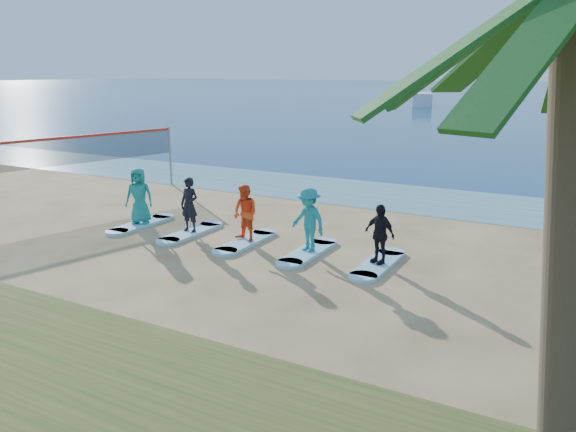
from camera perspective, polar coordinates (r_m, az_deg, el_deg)
The scene contains 15 objects.
ground at distance 13.87m, azimuth -6.45°, elevation -5.88°, with size 600.00×600.00×0.00m, color tan.
shallow_water at distance 22.91m, azimuth 8.84°, elevation 2.20°, with size 600.00×600.00×0.00m, color teal.
ocean at distance 170.81m, azimuth 26.86°, elevation 11.31°, with size 600.00×600.00×0.00m, color navy.
volleyball_net at distance 22.72m, azimuth -21.38°, elevation 6.14°, with size 2.39×8.79×2.50m.
boat_offshore_a at distance 84.95m, azimuth 13.47°, elevation 10.81°, with size 2.64×9.00×1.88m, color silver.
surfboard_0 at distance 18.64m, azimuth -14.70°, elevation -0.81°, with size 0.70×2.20×0.09m, color #9DE1F3.
student_0 at distance 18.43m, azimuth -14.88°, elevation 1.99°, with size 0.87×0.56×1.78m, color teal.
surfboard_1 at distance 17.36m, azimuth -9.87°, elevation -1.67°, with size 0.70×2.20×0.09m, color #9DE1F3.
student_1 at distance 17.14m, azimuth -9.99°, elevation 1.14°, with size 0.60×0.40×1.66m, color black.
surfboard_2 at distance 16.22m, azimuth -4.30°, elevation -2.64°, with size 0.70×2.20×0.09m, color #9DE1F3.
student_2 at distance 15.99m, azimuth -4.36°, elevation 0.30°, with size 0.79×0.61×1.62m, color #F54B19.
surfboard_3 at distance 15.26m, azimuth 2.03°, elevation -3.71°, with size 0.70×2.20×0.09m, color #9DE1F3.
student_3 at distance 15.00m, azimuth 2.07°, elevation -0.38°, with size 1.13×0.65×1.74m, color teal.
surfboard_4 at distance 14.52m, azimuth 9.14°, elevation -4.85°, with size 0.70×2.20×0.09m, color #9DE1F3.
student_4 at distance 14.27m, azimuth 9.27°, elevation -1.79°, with size 0.89×0.37×1.52m, color black.
Camera 1 is at (7.60, -10.57, 4.79)m, focal length 35.00 mm.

